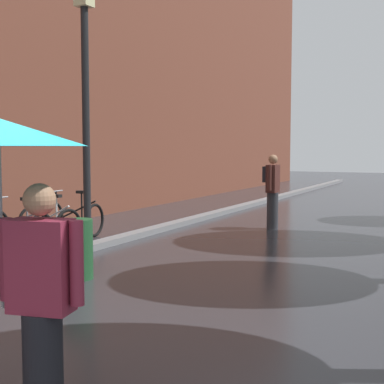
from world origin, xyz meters
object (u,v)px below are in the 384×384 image
object	(u,v)px
parked_bicycle_3	(49,224)
litter_bin	(77,249)
parked_bicycle_4	(74,218)
parked_bicycle_2	(18,229)
street_lamp_post	(86,104)
pedestrian_walking_midground	(272,190)
couple_under_umbrella	(0,221)

from	to	relation	value
parked_bicycle_3	litter_bin	bearing A→B (deg)	-42.13
parked_bicycle_3	litter_bin	distance (m)	3.19
parked_bicycle_3	parked_bicycle_4	distance (m)	0.92
parked_bicycle_2	parked_bicycle_4	size ratio (longest dim) A/B	0.99
parked_bicycle_3	street_lamp_post	distance (m)	3.04
street_lamp_post	litter_bin	distance (m)	2.43
parked_bicycle_3	pedestrian_walking_midground	size ratio (longest dim) A/B	0.68
parked_bicycle_3	parked_bicycle_4	xyz separation A→B (m)	(-0.14, 0.91, 0.00)
parked_bicycle_3	couple_under_umbrella	world-z (taller)	couple_under_umbrella
parked_bicycle_4	pedestrian_walking_midground	world-z (taller)	pedestrian_walking_midground
parked_bicycle_4	litter_bin	bearing A→B (deg)	-50.67
litter_bin	pedestrian_walking_midground	bearing A→B (deg)	80.64
parked_bicycle_2	parked_bicycle_4	xyz separation A→B (m)	(-0.08, 1.69, 0.00)
street_lamp_post	parked_bicycle_4	bearing A→B (deg)	133.18
parked_bicycle_2	couple_under_umbrella	world-z (taller)	couple_under_umbrella
parked_bicycle_2	litter_bin	world-z (taller)	parked_bicycle_2
parked_bicycle_2	street_lamp_post	world-z (taller)	street_lamp_post
parked_bicycle_2	litter_bin	size ratio (longest dim) A/B	1.33
parked_bicycle_3	parked_bicycle_4	size ratio (longest dim) A/B	1.01
parked_bicycle_3	street_lamp_post	bearing A→B (deg)	-32.42
street_lamp_post	pedestrian_walking_midground	bearing A→B (deg)	72.26
parked_bicycle_2	street_lamp_post	size ratio (longest dim) A/B	0.26
pedestrian_walking_midground	parked_bicycle_2	bearing A→B (deg)	-127.16
couple_under_umbrella	litter_bin	world-z (taller)	couple_under_umbrella
parked_bicycle_2	parked_bicycle_4	bearing A→B (deg)	92.79
couple_under_umbrella	litter_bin	size ratio (longest dim) A/B	2.41
parked_bicycle_2	street_lamp_post	bearing A→B (deg)	-10.98
parked_bicycle_4	couple_under_umbrella	world-z (taller)	couple_under_umbrella
street_lamp_post	pedestrian_walking_midground	xyz separation A→B (m)	(1.54, 4.82, -1.65)
parked_bicycle_2	parked_bicycle_3	bearing A→B (deg)	86.12
street_lamp_post	pedestrian_walking_midground	world-z (taller)	street_lamp_post
parked_bicycle_3	parked_bicycle_4	world-z (taller)	same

